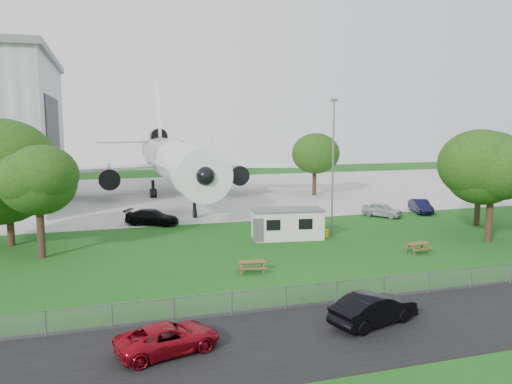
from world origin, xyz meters
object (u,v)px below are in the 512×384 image
object	(u,v)px
picnic_west	(252,272)
car_centre_sedan	(374,309)
airliner	(172,158)
site_cabin	(288,224)
picnic_east	(418,253)

from	to	relation	value
picnic_west	car_centre_sedan	size ratio (longest dim) A/B	0.38
airliner	car_centre_sedan	bearing A→B (deg)	-85.88
airliner	car_centre_sedan	distance (m)	48.84
car_centre_sedan	site_cabin	bearing A→B (deg)	-24.24
picnic_east	car_centre_sedan	xyz separation A→B (m)	(-10.58, -11.50, 0.79)
airliner	picnic_west	xyz separation A→B (m)	(0.20, -38.22, -5.27)
site_cabin	picnic_west	xyz separation A→B (m)	(-5.85, -8.74, -1.31)
site_cabin	picnic_east	distance (m)	11.09
airliner	car_centre_sedan	xyz separation A→B (m)	(3.50, -48.51, -4.48)
site_cabin	picnic_west	distance (m)	10.60
picnic_west	airliner	bearing A→B (deg)	100.07
picnic_east	car_centre_sedan	size ratio (longest dim) A/B	0.38
airliner	picnic_west	distance (m)	38.59
site_cabin	picnic_west	size ratio (longest dim) A/B	3.83
picnic_east	picnic_west	bearing A→B (deg)	176.84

